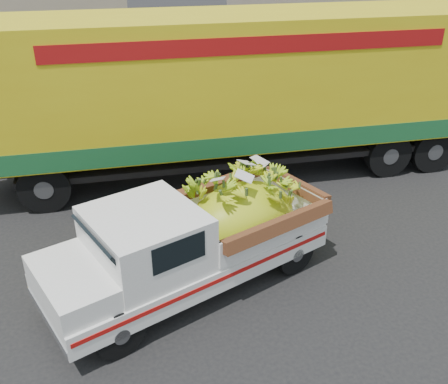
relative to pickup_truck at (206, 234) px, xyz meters
name	(u,v)px	position (x,y,z in m)	size (l,w,h in m)	color
ground	(179,260)	(-0.35, 0.66, -0.90)	(100.00, 100.00, 0.00)	black
curb	(129,145)	(-0.35, 6.36, -0.82)	(60.00, 0.25, 0.15)	gray
sidewalk	(119,121)	(-0.35, 8.46, -0.83)	(60.00, 4.00, 0.14)	gray
pickup_truck	(206,234)	(0.00, 0.00, 0.00)	(5.05, 3.06, 1.67)	black
semi_trailer	(240,89)	(2.03, 3.90, 1.23)	(12.04, 3.74, 3.80)	black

